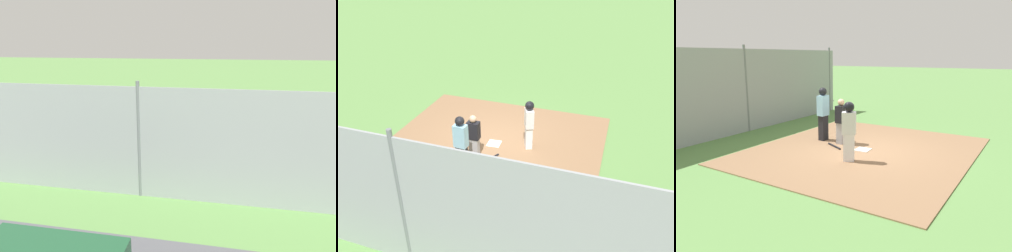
# 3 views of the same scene
# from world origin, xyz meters

# --- Properties ---
(ground_plane) EXTENTS (140.00, 140.00, 0.00)m
(ground_plane) POSITION_xyz_m (0.00, 0.00, 0.00)
(ground_plane) COLOR #5B8947
(dirt_infield) EXTENTS (7.20, 6.40, 0.03)m
(dirt_infield) POSITION_xyz_m (0.00, 0.00, 0.01)
(dirt_infield) COLOR #896647
(dirt_infield) RESTS_ON ground_plane
(home_plate) EXTENTS (0.47, 0.47, 0.02)m
(home_plate) POSITION_xyz_m (0.00, 0.00, 0.04)
(home_plate) COLOR white
(home_plate) RESTS_ON dirt_infield
(catcher) EXTENTS (0.39, 0.27, 1.52)m
(catcher) POSITION_xyz_m (-0.29, -1.00, 0.81)
(catcher) COLOR #9E9EA3
(catcher) RESTS_ON dirt_infield
(umpire) EXTENTS (0.39, 0.28, 1.85)m
(umpire) POSITION_xyz_m (-0.34, -1.77, 1.01)
(umpire) COLOR black
(umpire) RESTS_ON dirt_infield
(runner) EXTENTS (0.40, 0.45, 1.69)m
(runner) POSITION_xyz_m (1.16, 0.18, 1.00)
(runner) COLOR silver
(runner) RESTS_ON dirt_infield
(baseball_bat) EXTENTS (0.41, 0.71, 0.06)m
(baseball_bat) POSITION_xyz_m (0.20, -0.96, 0.06)
(baseball_bat) COLOR black
(baseball_bat) RESTS_ON dirt_infield
(catcher_mask) EXTENTS (0.24, 0.20, 0.12)m
(catcher_mask) POSITION_xyz_m (-0.81, -1.34, 0.09)
(catcher_mask) COLOR black
(catcher_mask) RESTS_ON dirt_infield
(backstop_fence) EXTENTS (12.00, 0.10, 3.35)m
(backstop_fence) POSITION_xyz_m (0.00, -5.18, 1.60)
(backstop_fence) COLOR #93999E
(backstop_fence) RESTS_ON ground_plane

